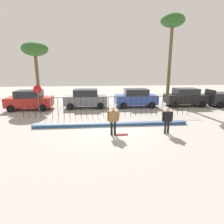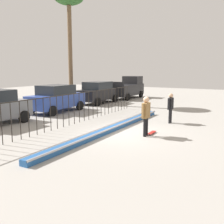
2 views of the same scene
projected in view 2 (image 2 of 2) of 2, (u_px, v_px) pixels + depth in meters
The scene contains 10 objects.
ground_plane at pixel (128, 133), 12.40m from camera, with size 60.00×60.00×0.00m, color #9E9991.
bowl_coping_ledge at pixel (111, 129), 12.81m from camera, with size 11.00×0.40×0.27m.
perimeter_fence at pixel (69, 106), 13.95m from camera, with size 14.04×0.04×1.70m.
skateboarder at pixel (146, 113), 11.73m from camera, with size 0.73×0.27×1.80m.
skateboard at pixel (151, 133), 12.28m from camera, with size 0.80×0.20×0.07m.
camera_operator at pixel (171, 105), 14.59m from camera, with size 0.68×0.25×1.68m.
parked_car_blue at pixel (56, 98), 18.42m from camera, with size 4.30×2.12×1.90m.
parked_car_black at pixel (98, 92), 23.05m from camera, with size 4.30×2.12×1.90m.
pickup_truck at pixel (127, 88), 27.07m from camera, with size 4.70×2.12×2.24m.
palm_tree_tall at pixel (69, 2), 21.73m from camera, with size 2.58×2.58×9.67m.
Camera 2 is at (-10.85, -5.33, 3.03)m, focal length 41.95 mm.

